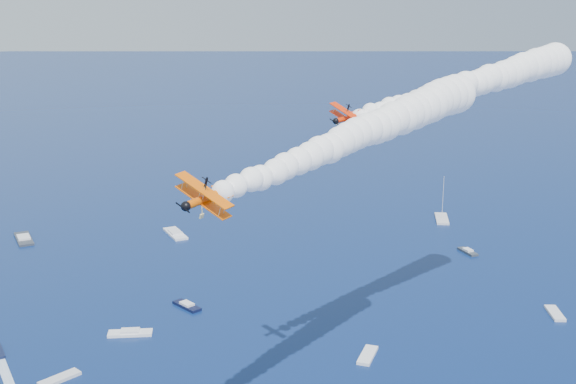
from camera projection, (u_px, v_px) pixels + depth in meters
name	position (u px, v px, depth m)	size (l,w,h in m)	color
biplane_lead	(347.00, 118.00, 126.87)	(6.36, 7.13, 4.30)	red
biplane_trail	(205.00, 198.00, 90.72)	(7.45, 8.35, 5.03)	#EF5B05
smoke_trail_lead	(470.00, 84.00, 149.53)	(69.80, 25.48, 12.87)	white
smoke_trail_trail	(362.00, 133.00, 117.36)	(65.73, 35.98, 12.87)	white
spectator_boats	(131.00, 281.00, 211.52)	(221.91, 174.74, 0.70)	black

